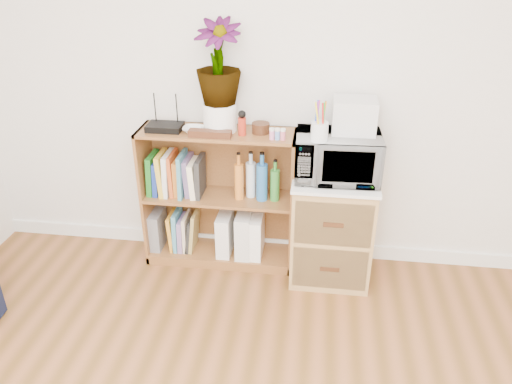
# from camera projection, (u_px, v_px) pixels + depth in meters

# --- Properties ---
(skirting_board) EXTENTS (4.00, 0.02, 0.10)m
(skirting_board) POSITION_uv_depth(u_px,v_px,m) (273.00, 244.00, 3.59)
(skirting_board) COLOR white
(skirting_board) RESTS_ON ground
(bookshelf) EXTENTS (1.00, 0.30, 0.95)m
(bookshelf) POSITION_uv_depth(u_px,v_px,m) (219.00, 199.00, 3.32)
(bookshelf) COLOR brown
(bookshelf) RESTS_ON ground
(wicker_unit) EXTENTS (0.50, 0.45, 0.70)m
(wicker_unit) POSITION_uv_depth(u_px,v_px,m) (331.00, 228.00, 3.22)
(wicker_unit) COLOR #9E7542
(wicker_unit) RESTS_ON ground
(microwave) EXTENTS (0.51, 0.36, 0.28)m
(microwave) POSITION_uv_depth(u_px,v_px,m) (337.00, 157.00, 2.98)
(microwave) COLOR silver
(microwave) RESTS_ON wicker_unit
(pen_cup) EXTENTS (0.10, 0.10, 0.11)m
(pen_cup) POSITION_uv_depth(u_px,v_px,m) (319.00, 132.00, 2.81)
(pen_cup) COLOR white
(pen_cup) RESTS_ON microwave
(small_appliance) EXTENTS (0.25, 0.21, 0.20)m
(small_appliance) POSITION_uv_depth(u_px,v_px,m) (354.00, 116.00, 2.91)
(small_appliance) COLOR silver
(small_appliance) RESTS_ON microwave
(router) EXTENTS (0.22, 0.15, 0.04)m
(router) POSITION_uv_depth(u_px,v_px,m) (165.00, 127.00, 3.11)
(router) COLOR black
(router) RESTS_ON bookshelf
(white_bowl) EXTENTS (0.13, 0.13, 0.03)m
(white_bowl) POSITION_uv_depth(u_px,v_px,m) (193.00, 130.00, 3.08)
(white_bowl) COLOR silver
(white_bowl) RESTS_ON bookshelf
(plant_pot) EXTENTS (0.21, 0.21, 0.17)m
(plant_pot) POSITION_uv_depth(u_px,v_px,m) (220.00, 117.00, 3.07)
(plant_pot) COLOR white
(plant_pot) RESTS_ON bookshelf
(potted_plant) EXTENTS (0.28, 0.28, 0.50)m
(potted_plant) POSITION_uv_depth(u_px,v_px,m) (218.00, 62.00, 2.92)
(potted_plant) COLOR #3E772F
(potted_plant) RESTS_ON plant_pot
(trinket_box) EXTENTS (0.26, 0.07, 0.04)m
(trinket_box) POSITION_uv_depth(u_px,v_px,m) (210.00, 134.00, 3.00)
(trinket_box) COLOR #3A1D0F
(trinket_box) RESTS_ON bookshelf
(kokeshi_doll) EXTENTS (0.05, 0.05, 0.11)m
(kokeshi_doll) POSITION_uv_depth(u_px,v_px,m) (242.00, 126.00, 3.02)
(kokeshi_doll) COLOR #B02815
(kokeshi_doll) RESTS_ON bookshelf
(wooden_bowl) EXTENTS (0.11, 0.11, 0.06)m
(wooden_bowl) POSITION_uv_depth(u_px,v_px,m) (261.00, 128.00, 3.06)
(wooden_bowl) COLOR #381C0F
(wooden_bowl) RESTS_ON bookshelf
(paint_jars) EXTENTS (0.10, 0.04, 0.05)m
(paint_jars) POSITION_uv_depth(u_px,v_px,m) (277.00, 136.00, 2.96)
(paint_jars) COLOR #CA708D
(paint_jars) RESTS_ON bookshelf
(file_box) EXTENTS (0.08, 0.21, 0.27)m
(file_box) POSITION_uv_depth(u_px,v_px,m) (158.00, 229.00, 3.50)
(file_box) COLOR slate
(file_box) RESTS_ON bookshelf
(magazine_holder_left) EXTENTS (0.09, 0.23, 0.29)m
(magazine_holder_left) POSITION_uv_depth(u_px,v_px,m) (225.00, 233.00, 3.42)
(magazine_holder_left) COLOR white
(magazine_holder_left) RESTS_ON bookshelf
(magazine_holder_mid) EXTENTS (0.10, 0.25, 0.31)m
(magazine_holder_mid) POSITION_uv_depth(u_px,v_px,m) (244.00, 233.00, 3.40)
(magazine_holder_mid) COLOR silver
(magazine_holder_mid) RESTS_ON bookshelf
(magazine_holder_right) EXTENTS (0.09, 0.23, 0.29)m
(magazine_holder_right) POSITION_uv_depth(u_px,v_px,m) (256.00, 235.00, 3.40)
(magazine_holder_right) COLOR white
(magazine_holder_right) RESTS_ON bookshelf
(cookbooks) EXTENTS (0.37, 0.20, 0.30)m
(cookbooks) POSITION_uv_depth(u_px,v_px,m) (176.00, 175.00, 3.28)
(cookbooks) COLOR #1D6C1E
(cookbooks) RESTS_ON bookshelf
(liquor_bottles) EXTENTS (0.29, 0.07, 0.32)m
(liquor_bottles) POSITION_uv_depth(u_px,v_px,m) (257.00, 177.00, 3.21)
(liquor_bottles) COLOR orange
(liquor_bottles) RESTS_ON bookshelf
(lower_books) EXTENTS (0.20, 0.19, 0.29)m
(lower_books) POSITION_uv_depth(u_px,v_px,m) (184.00, 231.00, 3.47)
(lower_books) COLOR orange
(lower_books) RESTS_ON bookshelf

